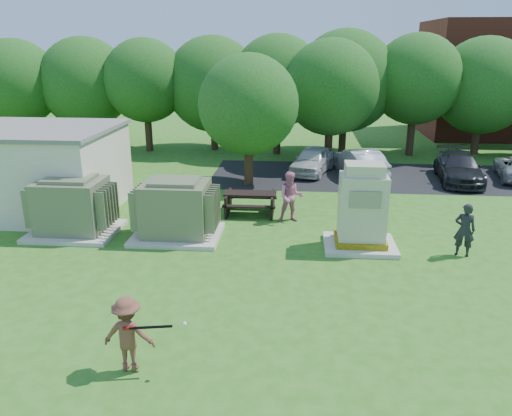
# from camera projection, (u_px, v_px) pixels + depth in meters

# --- Properties ---
(ground) EXTENTS (120.00, 120.00, 0.00)m
(ground) POSITION_uv_depth(u_px,v_px,m) (243.00, 303.00, 12.97)
(ground) COLOR #2D6619
(ground) RESTS_ON ground
(parking_strip) EXTENTS (20.00, 6.00, 0.01)m
(parking_strip) POSITION_uv_depth(u_px,v_px,m) (410.00, 177.00, 25.16)
(parking_strip) COLOR #232326
(parking_strip) RESTS_ON ground
(transformer_left) EXTENTS (3.00, 2.40, 2.07)m
(transformer_left) POSITION_uv_depth(u_px,v_px,m) (73.00, 207.00, 17.45)
(transformer_left) COLOR beige
(transformer_left) RESTS_ON ground
(transformer_right) EXTENTS (3.00, 2.40, 2.07)m
(transformer_right) POSITION_uv_depth(u_px,v_px,m) (176.00, 210.00, 17.15)
(transformer_right) COLOR beige
(transformer_right) RESTS_ON ground
(generator_cabinet) EXTENTS (2.33, 1.91, 2.84)m
(generator_cabinet) POSITION_uv_depth(u_px,v_px,m) (362.00, 212.00, 16.16)
(generator_cabinet) COLOR beige
(generator_cabinet) RESTS_ON ground
(picnic_table) EXTENTS (2.04, 1.53, 0.87)m
(picnic_table) POSITION_uv_depth(u_px,v_px,m) (250.00, 201.00, 19.62)
(picnic_table) COLOR black
(picnic_table) RESTS_ON ground
(batter) EXTENTS (1.06, 0.61, 1.63)m
(batter) POSITION_uv_depth(u_px,v_px,m) (128.00, 334.00, 10.13)
(batter) COLOR brown
(batter) RESTS_ON ground
(person_by_generator) EXTENTS (0.72, 0.58, 1.73)m
(person_by_generator) POSITION_uv_depth(u_px,v_px,m) (465.00, 230.00, 15.65)
(person_by_generator) COLOR black
(person_by_generator) RESTS_ON ground
(person_at_picnic) EXTENTS (1.00, 0.81, 1.92)m
(person_at_picnic) POSITION_uv_depth(u_px,v_px,m) (291.00, 197.00, 18.67)
(person_at_picnic) COLOR #C7698F
(person_at_picnic) RESTS_ON ground
(car_white) EXTENTS (2.73, 4.31, 1.37)m
(car_white) POSITION_uv_depth(u_px,v_px,m) (313.00, 160.00, 25.85)
(car_white) COLOR silver
(car_white) RESTS_ON ground
(car_silver_a) EXTENTS (2.58, 4.54, 1.42)m
(car_silver_a) POSITION_uv_depth(u_px,v_px,m) (359.00, 162.00, 25.20)
(car_silver_a) COLOR #ACADB1
(car_silver_a) RESTS_ON ground
(car_dark) EXTENTS (2.42, 4.86, 1.36)m
(car_dark) POSITION_uv_depth(u_px,v_px,m) (459.00, 168.00, 24.27)
(car_dark) COLOR black
(car_dark) RESTS_ON ground
(batting_equipment) EXTENTS (1.27, 0.23, 0.17)m
(batting_equipment) POSITION_uv_depth(u_px,v_px,m) (152.00, 327.00, 9.89)
(batting_equipment) COLOR black
(batting_equipment) RESTS_ON ground
(tree_row) EXTENTS (41.30, 13.30, 7.30)m
(tree_row) POSITION_uv_depth(u_px,v_px,m) (307.00, 84.00, 29.02)
(tree_row) COLOR #47301E
(tree_row) RESTS_ON ground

